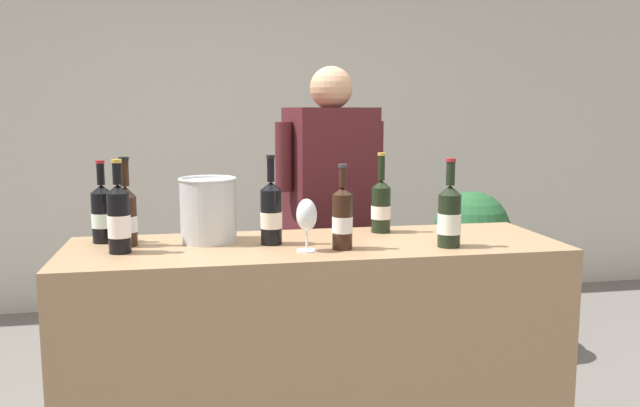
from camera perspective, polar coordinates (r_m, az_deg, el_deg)
wall_back at (r=4.96m, az=-5.88°, el=7.40°), size 8.00×0.10×2.80m
counter at (r=2.58m, az=-0.39°, el=-14.14°), size 1.84×0.59×0.97m
wine_bottle_0 at (r=2.47m, az=-16.64°, el=-0.96°), size 0.08×0.08×0.33m
wine_bottle_1 at (r=2.40m, az=-4.31°, el=-0.81°), size 0.08×0.08×0.33m
wine_bottle_2 at (r=2.57m, az=-18.54°, el=-0.82°), size 0.08×0.08×0.31m
wine_bottle_3 at (r=2.32m, az=1.98°, el=-1.27°), size 0.07×0.07×0.31m
wine_bottle_4 at (r=2.36m, az=-17.22°, el=-1.27°), size 0.08×0.08×0.33m
wine_bottle_5 at (r=2.40m, az=11.28°, el=-1.07°), size 0.08×0.08×0.32m
wine_bottle_6 at (r=2.65m, az=5.37°, el=-0.16°), size 0.08×0.08×0.32m
wine_glass at (r=2.28m, az=-1.18°, el=-1.18°), size 0.07×0.07×0.19m
ice_bucket at (r=2.48m, az=-9.77°, el=-0.51°), size 0.22×0.22×0.24m
person_server at (r=3.17m, az=0.96°, el=-3.61°), size 0.55×0.34×1.67m
potted_shrub at (r=4.05m, az=13.48°, el=-3.72°), size 0.54×0.54×0.99m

